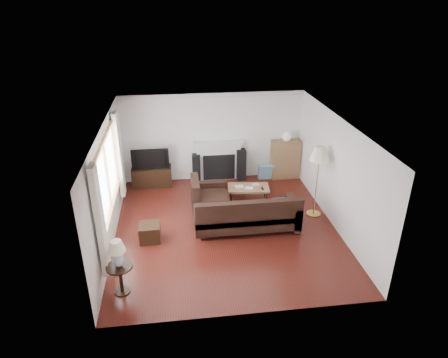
{
  "coord_description": "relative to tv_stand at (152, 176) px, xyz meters",
  "views": [
    {
      "loc": [
        -1.05,
        -7.78,
        4.97
      ],
      "look_at": [
        0.0,
        0.3,
        1.1
      ],
      "focal_mm": 32.0,
      "sensor_mm": 36.0,
      "label": 1
    }
  ],
  "objects": [
    {
      "name": "window",
      "position": [
        -0.7,
        -2.68,
        1.28
      ],
      "size": [
        0.12,
        2.74,
        1.54
      ],
      "primitive_type": "cube",
      "color": "olive",
      "rests_on": "room"
    },
    {
      "name": "bookshelf",
      "position": [
        3.81,
        0.05,
        0.29
      ],
      "size": [
        0.81,
        0.39,
        1.12
      ],
      "primitive_type": "cube",
      "color": "olive",
      "rests_on": "ground"
    },
    {
      "name": "footstool",
      "position": [
        0.04,
        -2.76,
        -0.08
      ],
      "size": [
        0.45,
        0.45,
        0.38
      ],
      "primitive_type": "cube",
      "rotation": [
        0.0,
        0.0,
        0.0
      ],
      "color": "black",
      "rests_on": "ground"
    },
    {
      "name": "globe_lamp",
      "position": [
        3.81,
        0.05,
        0.97
      ],
      "size": [
        0.25,
        0.25,
        0.25
      ],
      "primitive_type": "sphere",
      "color": "white",
      "rests_on": "bookshelf"
    },
    {
      "name": "tv_stand",
      "position": [
        0.0,
        0.0,
        0.0
      ],
      "size": [
        1.08,
        0.49,
        0.54
      ],
      "primitive_type": "cube",
      "color": "black",
      "rests_on": "ground"
    },
    {
      "name": "speaker_left",
      "position": [
        1.25,
        0.07,
        0.14
      ],
      "size": [
        0.24,
        0.29,
        0.81
      ],
      "primitive_type": "cube",
      "rotation": [
        0.0,
        0.0,
        -0.07
      ],
      "color": "black",
      "rests_on": "ground"
    },
    {
      "name": "fireplace",
      "position": [
        1.9,
        0.16,
        0.3
      ],
      "size": [
        1.4,
        0.26,
        1.15
      ],
      "primitive_type": "cube",
      "color": "white",
      "rests_on": "room"
    },
    {
      "name": "side_table",
      "position": [
        -0.4,
        -4.4,
        0.02
      ],
      "size": [
        0.47,
        0.47,
        0.58
      ],
      "primitive_type": "cube",
      "color": "black",
      "rests_on": "ground"
    },
    {
      "name": "speaker_right",
      "position": [
        2.53,
        0.07,
        0.18
      ],
      "size": [
        0.26,
        0.31,
        0.9
      ],
      "primitive_type": "cube",
      "rotation": [
        0.0,
        0.0,
        0.03
      ],
      "color": "black",
      "rests_on": "ground"
    },
    {
      "name": "sectional_sofa",
      "position": [
        2.21,
        -2.57,
        0.14
      ],
      "size": [
        2.56,
        1.87,
        0.83
      ],
      "primitive_type": "cube",
      "color": "black",
      "rests_on": "ground"
    },
    {
      "name": "floor_lamp",
      "position": [
        3.96,
        -2.16,
        0.61
      ],
      "size": [
        0.52,
        0.52,
        1.76
      ],
      "primitive_type": "cube",
      "rotation": [
        0.0,
        0.0,
        -0.16
      ],
      "color": "#C89045",
      "rests_on": "ground"
    },
    {
      "name": "table_lamp",
      "position": [
        -0.4,
        -4.4,
        0.57
      ],
      "size": [
        0.32,
        0.32,
        0.52
      ],
      "primitive_type": "cube",
      "color": "silver",
      "rests_on": "side_table"
    },
    {
      "name": "television",
      "position": [
        0.0,
        0.0,
        0.56
      ],
      "size": [
        1.01,
        0.13,
        0.58
      ],
      "primitive_type": "imported",
      "color": "black",
      "rests_on": "tv_stand"
    },
    {
      "name": "curtain_far",
      "position": [
        -0.65,
        -1.16,
        1.13
      ],
      "size": [
        0.1,
        0.35,
        2.1
      ],
      "primitive_type": "cube",
      "color": "white",
      "rests_on": "room"
    },
    {
      "name": "curtain_near",
      "position": [
        -0.65,
        -4.2,
        1.13
      ],
      "size": [
        0.1,
        0.35,
        2.1
      ],
      "primitive_type": "cube",
      "color": "white",
      "rests_on": "room"
    },
    {
      "name": "coffee_table",
      "position": [
        2.5,
        -1.28,
        -0.07
      ],
      "size": [
        1.1,
        0.68,
        0.41
      ],
      "primitive_type": "cube",
      "rotation": [
        0.0,
        0.0,
        -0.11
      ],
      "color": "olive",
      "rests_on": "ground"
    },
    {
      "name": "room",
      "position": [
        1.75,
        -2.48,
        0.98
      ],
      "size": [
        5.1,
        5.6,
        2.54
      ],
      "color": "#4D1811",
      "rests_on": "ground"
    }
  ]
}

